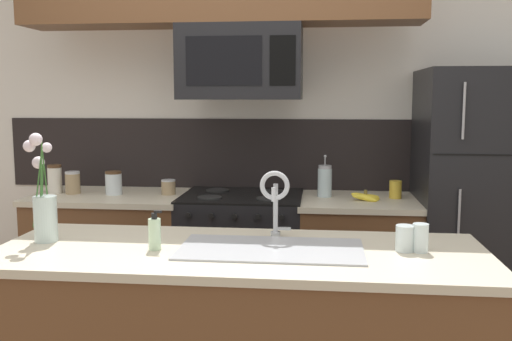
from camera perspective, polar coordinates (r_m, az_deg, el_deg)
The scene contains 20 objects.
rear_partition at distance 3.93m, azimuth 3.67°, elevation 3.87°, with size 5.20×0.10×2.60m, color silver.
splash_band at distance 3.91m, azimuth -0.78°, elevation 1.66°, with size 3.39×0.01×0.48m, color black.
back_counter_left at distance 3.93m, azimuth -14.08°, elevation -8.83°, with size 0.99×0.65×0.91m.
back_counter_right at distance 3.70m, azimuth 10.10°, elevation -9.73°, with size 0.74×0.65×0.91m.
stove_range at distance 3.72m, azimuth -1.39°, elevation -9.43°, with size 0.76×0.64×0.93m.
microwave at distance 3.55m, azimuth -1.50°, elevation 10.71°, with size 0.74×0.40×0.45m.
refrigerator at distance 3.76m, azimuth 21.99°, elevation -3.70°, with size 0.83×0.74×1.70m.
storage_jar_tall at distance 3.97m, azimuth -19.47°, elevation -0.80°, with size 0.09×0.09×0.19m.
storage_jar_medium at distance 3.91m, azimuth -17.86°, elevation -1.16°, with size 0.10×0.10×0.15m.
storage_jar_short at distance 3.80m, azimuth -14.06°, elevation -1.21°, with size 0.11×0.11×0.15m.
storage_jar_squat at distance 3.74m, azimuth -8.75°, elevation -1.66°, with size 0.09×0.09×0.10m.
banana_bunch at distance 3.54m, azimuth 10.89°, elevation -2.63°, with size 0.19×0.12×0.08m.
french_press at distance 3.63m, azimuth 6.89°, elevation -1.06°, with size 0.09×0.09×0.27m.
coffee_tin at distance 3.66m, azimuth 13.77°, elevation -1.86°, with size 0.08×0.08×0.11m, color gold.
kitchen_sink at distance 2.39m, azimuth 1.50°, elevation -9.53°, with size 0.76×0.40×0.16m.
sink_faucet at distance 2.53m, azimuth 1.92°, elevation -2.42°, with size 0.14×0.14×0.31m.
dish_soap_bottle at distance 2.40m, azimuth -10.10°, elevation -6.21°, with size 0.06×0.05×0.16m.
drinking_glass at distance 2.42m, azimuth 14.66°, elevation -6.58°, with size 0.08×0.08×0.11m.
spare_glass at distance 2.42m, azimuth 16.12°, elevation -6.49°, with size 0.06×0.06×0.12m.
flower_vase at distance 2.65m, azimuth -20.43°, elevation -3.57°, with size 0.13×0.15×0.48m.
Camera 1 is at (0.48, -2.63, 1.54)m, focal length 40.00 mm.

